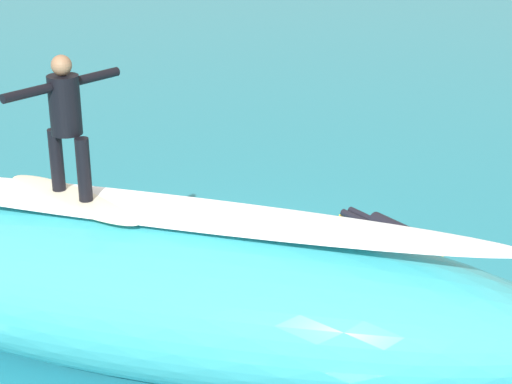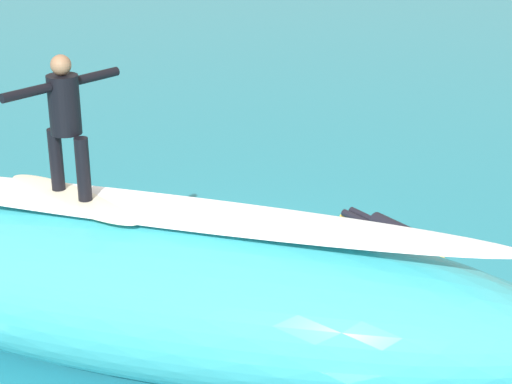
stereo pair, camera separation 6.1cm
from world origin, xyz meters
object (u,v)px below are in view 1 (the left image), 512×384
object	(u,v)px
surfer_riding	(66,116)
surfer_paddling	(386,226)
surfboard_paddling	(391,238)
surfboard_riding	(73,199)

from	to	relation	value
surfer_riding	surfer_paddling	distance (m)	5.70
surfboard_paddling	surfer_paddling	distance (m)	0.20
surfer_riding	surfboard_riding	bearing A→B (deg)	118.55
surfer_riding	surfer_paddling	size ratio (longest dim) A/B	1.23
surfboard_paddling	surfer_paddling	bearing A→B (deg)	180.00
surfboard_riding	surfboard_paddling	distance (m)	5.36
surfboard_paddling	surfboard_riding	bearing A→B (deg)	-90.75
surfboard_riding	surfer_riding	bearing A→B (deg)	-61.45
surfer_paddling	surfboard_riding	bearing A→B (deg)	-89.40
surfboard_riding	surfboard_paddling	bearing A→B (deg)	-103.72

